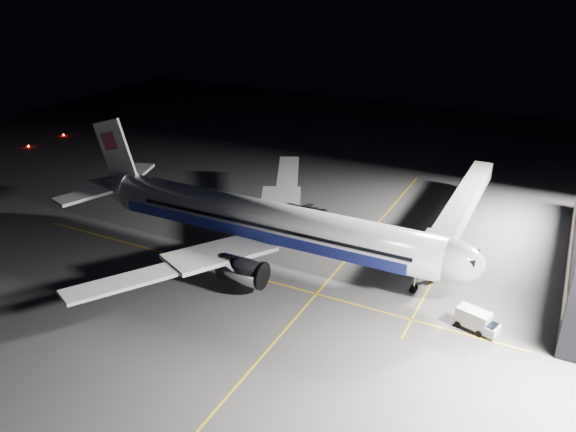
# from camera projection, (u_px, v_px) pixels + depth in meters

# --- Properties ---
(ground) EXTENTS (200.00, 200.00, 0.00)m
(ground) POSITION_uv_depth(u_px,v_px,m) (269.00, 256.00, 78.17)
(ground) COLOR #4C4C4F
(ground) RESTS_ON ground
(guide_line_main) EXTENTS (0.25, 80.00, 0.01)m
(guide_line_main) POSITION_uv_depth(u_px,v_px,m) (335.00, 272.00, 74.01)
(guide_line_main) COLOR gold
(guide_line_main) RESTS_ON ground
(guide_line_cross) EXTENTS (70.00, 0.25, 0.01)m
(guide_line_cross) POSITION_uv_depth(u_px,v_px,m) (247.00, 275.00, 73.31)
(guide_line_cross) COLOR gold
(guide_line_cross) RESTS_ON ground
(guide_line_side) EXTENTS (0.25, 40.00, 0.01)m
(guide_line_side) POSITION_uv_depth(u_px,v_px,m) (444.00, 260.00, 77.13)
(guide_line_side) COLOR gold
(guide_line_side) RESTS_ON ground
(airliner) EXTENTS (61.48, 54.22, 16.64)m
(airliner) POSITION_uv_depth(u_px,v_px,m) (261.00, 221.00, 76.50)
(airliner) COLOR silver
(airliner) RESTS_ON ground
(jet_bridge) EXTENTS (3.60, 34.40, 6.30)m
(jet_bridge) POSITION_uv_depth(u_px,v_px,m) (460.00, 208.00, 81.78)
(jet_bridge) COLOR #B2B2B7
(jet_bridge) RESTS_ON ground
(service_truck) EXTENTS (5.01, 3.13, 2.40)m
(service_truck) POSITION_uv_depth(u_px,v_px,m) (477.00, 320.00, 61.86)
(service_truck) COLOR silver
(service_truck) RESTS_ON ground
(baggage_tug) EXTENTS (2.91, 2.45, 1.95)m
(baggage_tug) POSITION_uv_depth(u_px,v_px,m) (310.00, 211.00, 90.13)
(baggage_tug) COLOR black
(baggage_tug) RESTS_ON ground
(safety_cone_a) EXTENTS (0.42, 0.42, 0.64)m
(safety_cone_a) POSITION_uv_depth(u_px,v_px,m) (323.00, 248.00, 79.52)
(safety_cone_a) COLOR #E64809
(safety_cone_a) RESTS_ON ground
(safety_cone_b) EXTENTS (0.40, 0.40, 0.60)m
(safety_cone_b) POSITION_uv_depth(u_px,v_px,m) (288.00, 235.00, 83.45)
(safety_cone_b) COLOR #E64809
(safety_cone_b) RESTS_ON ground
(safety_cone_c) EXTENTS (0.44, 0.44, 0.66)m
(safety_cone_c) POSITION_uv_depth(u_px,v_px,m) (271.00, 238.00, 82.59)
(safety_cone_c) COLOR #E64809
(safety_cone_c) RESTS_ON ground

